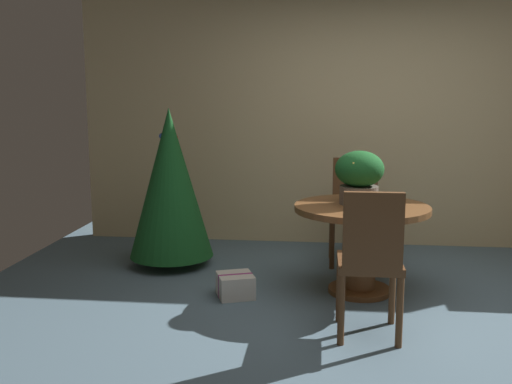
# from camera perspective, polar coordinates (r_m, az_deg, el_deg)

# --- Properties ---
(ground_plane) EXTENTS (6.60, 6.60, 0.00)m
(ground_plane) POSITION_cam_1_polar(r_m,az_deg,el_deg) (4.22, 13.02, -12.22)
(ground_plane) COLOR slate
(back_wall_panel) EXTENTS (6.00, 0.10, 2.60)m
(back_wall_panel) POSITION_cam_1_polar(r_m,az_deg,el_deg) (6.12, 11.15, 7.00)
(back_wall_panel) COLOR beige
(back_wall_panel) RESTS_ON ground_plane
(round_dining_table) EXTENTS (1.04, 1.04, 0.70)m
(round_dining_table) POSITION_cam_1_polar(r_m,az_deg,el_deg) (4.61, 10.25, -3.88)
(round_dining_table) COLOR brown
(round_dining_table) RESTS_ON ground_plane
(flower_vase) EXTENTS (0.38, 0.38, 0.42)m
(flower_vase) POSITION_cam_1_polar(r_m,az_deg,el_deg) (4.59, 10.07, 1.65)
(flower_vase) COLOR #665B51
(flower_vase) RESTS_ON round_dining_table
(wooden_chair_far) EXTENTS (0.46, 0.41, 0.97)m
(wooden_chair_far) POSITION_cam_1_polar(r_m,az_deg,el_deg) (5.46, 9.67, -1.27)
(wooden_chair_far) COLOR brown
(wooden_chair_far) RESTS_ON ground_plane
(wooden_chair_near) EXTENTS (0.40, 0.43, 0.97)m
(wooden_chair_near) POSITION_cam_1_polar(r_m,az_deg,el_deg) (3.74, 11.16, -6.25)
(wooden_chair_near) COLOR brown
(wooden_chair_near) RESTS_ON ground_plane
(holiday_tree) EXTENTS (0.76, 0.76, 1.44)m
(holiday_tree) POSITION_cam_1_polar(r_m,az_deg,el_deg) (5.29, -8.40, 0.87)
(holiday_tree) COLOR brown
(holiday_tree) RESTS_ON ground_plane
(gift_box_cream) EXTENTS (0.34, 0.34, 0.18)m
(gift_box_cream) POSITION_cam_1_polar(r_m,az_deg,el_deg) (4.56, -2.03, -9.12)
(gift_box_cream) COLOR silver
(gift_box_cream) RESTS_ON ground_plane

